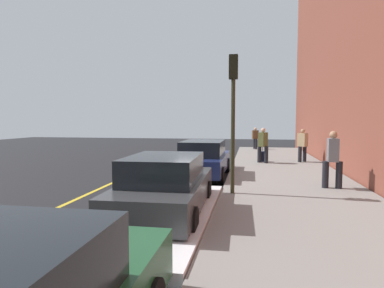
{
  "coord_description": "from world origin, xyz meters",
  "views": [
    {
      "loc": [
        -13.2,
        -1.87,
        2.35
      ],
      "look_at": [
        -1.57,
        0.2,
        1.49
      ],
      "focal_mm": 30.77,
      "sensor_mm": 36.0,
      "label": 1
    }
  ],
  "objects_px": {
    "rolling_suitcase": "(262,156)",
    "traffic_light_pole": "(233,100)",
    "pedestrian_tan_coat": "(303,144)",
    "parked_car_charcoal": "(165,186)",
    "pedestrian_grey_coat": "(333,158)",
    "pedestrian_olive_coat": "(263,144)",
    "pedestrian_brown_coat": "(255,138)",
    "parked_car_navy": "(204,159)"
  },
  "relations": [
    {
      "from": "pedestrian_brown_coat",
      "to": "pedestrian_grey_coat",
      "type": "bearing_deg",
      "value": -171.04
    },
    {
      "from": "rolling_suitcase",
      "to": "pedestrian_olive_coat",
      "type": "bearing_deg",
      "value": -179.4
    },
    {
      "from": "rolling_suitcase",
      "to": "pedestrian_grey_coat",
      "type": "bearing_deg",
      "value": -163.16
    },
    {
      "from": "pedestrian_tan_coat",
      "to": "traffic_light_pole",
      "type": "relative_size",
      "value": 0.42
    },
    {
      "from": "pedestrian_tan_coat",
      "to": "traffic_light_pole",
      "type": "xyz_separation_m",
      "value": [
        -8.13,
        3.22,
        1.87
      ]
    },
    {
      "from": "rolling_suitcase",
      "to": "pedestrian_brown_coat",
      "type": "bearing_deg",
      "value": 2.03
    },
    {
      "from": "pedestrian_tan_coat",
      "to": "rolling_suitcase",
      "type": "relative_size",
      "value": 1.92
    },
    {
      "from": "parked_car_charcoal",
      "to": "pedestrian_brown_coat",
      "type": "relative_size",
      "value": 2.75
    },
    {
      "from": "pedestrian_tan_coat",
      "to": "rolling_suitcase",
      "type": "xyz_separation_m",
      "value": [
        -0.29,
        2.07,
        -0.65
      ]
    },
    {
      "from": "pedestrian_tan_coat",
      "to": "pedestrian_olive_coat",
      "type": "bearing_deg",
      "value": 109.77
    },
    {
      "from": "parked_car_charcoal",
      "to": "pedestrian_brown_coat",
      "type": "bearing_deg",
      "value": -7.5
    },
    {
      "from": "parked_car_charcoal",
      "to": "pedestrian_brown_coat",
      "type": "distance_m",
      "value": 18.06
    },
    {
      "from": "pedestrian_grey_coat",
      "to": "parked_car_charcoal",
      "type": "bearing_deg",
      "value": 127.66
    },
    {
      "from": "rolling_suitcase",
      "to": "traffic_light_pole",
      "type": "bearing_deg",
      "value": 171.66
    },
    {
      "from": "pedestrian_grey_coat",
      "to": "pedestrian_brown_coat",
      "type": "xyz_separation_m",
      "value": [
        14.34,
        2.26,
        -0.11
      ]
    },
    {
      "from": "traffic_light_pole",
      "to": "pedestrian_olive_coat",
      "type": "bearing_deg",
      "value": -8.88
    },
    {
      "from": "parked_car_navy",
      "to": "pedestrian_brown_coat",
      "type": "height_order",
      "value": "pedestrian_brown_coat"
    },
    {
      "from": "pedestrian_olive_coat",
      "to": "traffic_light_pole",
      "type": "xyz_separation_m",
      "value": [
        -7.39,
        1.15,
        1.83
      ]
    },
    {
      "from": "parked_car_charcoal",
      "to": "rolling_suitcase",
      "type": "bearing_deg",
      "value": -14.58
    },
    {
      "from": "parked_car_navy",
      "to": "rolling_suitcase",
      "type": "height_order",
      "value": "parked_car_navy"
    },
    {
      "from": "parked_car_navy",
      "to": "pedestrian_olive_coat",
      "type": "xyz_separation_m",
      "value": [
        3.95,
        -2.53,
        0.35
      ]
    },
    {
      "from": "pedestrian_tan_coat",
      "to": "pedestrian_brown_coat",
      "type": "relative_size",
      "value": 1.06
    },
    {
      "from": "parked_car_charcoal",
      "to": "traffic_light_pole",
      "type": "bearing_deg",
      "value": -32.99
    },
    {
      "from": "parked_car_charcoal",
      "to": "parked_car_navy",
      "type": "height_order",
      "value": "same"
    },
    {
      "from": "pedestrian_olive_coat",
      "to": "pedestrian_grey_coat",
      "type": "distance_m",
      "value": 6.42
    },
    {
      "from": "traffic_light_pole",
      "to": "rolling_suitcase",
      "type": "distance_m",
      "value": 8.31
    },
    {
      "from": "parked_car_navy",
      "to": "pedestrian_tan_coat",
      "type": "relative_size",
      "value": 2.62
    },
    {
      "from": "pedestrian_tan_coat",
      "to": "rolling_suitcase",
      "type": "height_order",
      "value": "pedestrian_tan_coat"
    },
    {
      "from": "pedestrian_olive_coat",
      "to": "pedestrian_brown_coat",
      "type": "height_order",
      "value": "pedestrian_olive_coat"
    },
    {
      "from": "pedestrian_brown_coat",
      "to": "traffic_light_pole",
      "type": "height_order",
      "value": "traffic_light_pole"
    },
    {
      "from": "pedestrian_tan_coat",
      "to": "traffic_light_pole",
      "type": "bearing_deg",
      "value": 158.4
    },
    {
      "from": "pedestrian_grey_coat",
      "to": "rolling_suitcase",
      "type": "relative_size",
      "value": 2.04
    },
    {
      "from": "pedestrian_brown_coat",
      "to": "traffic_light_pole",
      "type": "bearing_deg",
      "value": 176.8
    },
    {
      "from": "pedestrian_olive_coat",
      "to": "rolling_suitcase",
      "type": "bearing_deg",
      "value": 0.6
    },
    {
      "from": "pedestrian_brown_coat",
      "to": "pedestrian_tan_coat",
      "type": "bearing_deg",
      "value": -162.62
    },
    {
      "from": "pedestrian_grey_coat",
      "to": "traffic_light_pole",
      "type": "relative_size",
      "value": 0.45
    },
    {
      "from": "pedestrian_olive_coat",
      "to": "traffic_light_pole",
      "type": "bearing_deg",
      "value": 171.12
    },
    {
      "from": "traffic_light_pole",
      "to": "parked_car_charcoal",
      "type": "bearing_deg",
      "value": 147.01
    },
    {
      "from": "pedestrian_tan_coat",
      "to": "pedestrian_brown_coat",
      "type": "bearing_deg",
      "value": 17.38
    },
    {
      "from": "parked_car_navy",
      "to": "pedestrian_grey_coat",
      "type": "distance_m",
      "value": 5.01
    },
    {
      "from": "pedestrian_olive_coat",
      "to": "pedestrian_tan_coat",
      "type": "distance_m",
      "value": 2.19
    },
    {
      "from": "parked_car_charcoal",
      "to": "pedestrian_tan_coat",
      "type": "relative_size",
      "value": 2.59
    }
  ]
}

